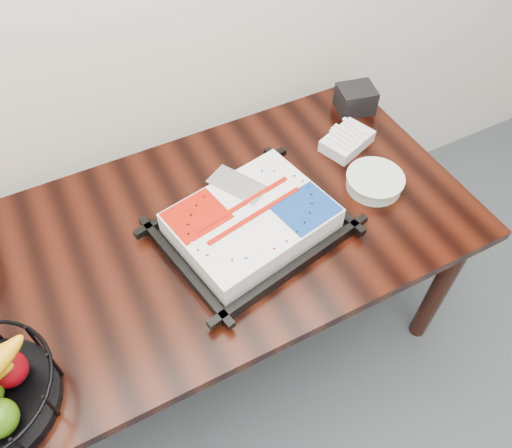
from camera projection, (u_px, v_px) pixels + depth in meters
name	position (u px, v px, depth m)	size (l,w,h in m)	color
table	(199.00, 251.00, 1.65)	(1.80, 0.90, 0.75)	black
cake_tray	(252.00, 223.00, 1.55)	(0.60, 0.51, 0.11)	black
plate_stack	(374.00, 182.00, 1.69)	(0.20, 0.20, 0.05)	white
fork_bag	(347.00, 140.00, 1.82)	(0.22, 0.18, 0.05)	silver
napkin_box	(356.00, 99.00, 1.93)	(0.14, 0.12, 0.10)	black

